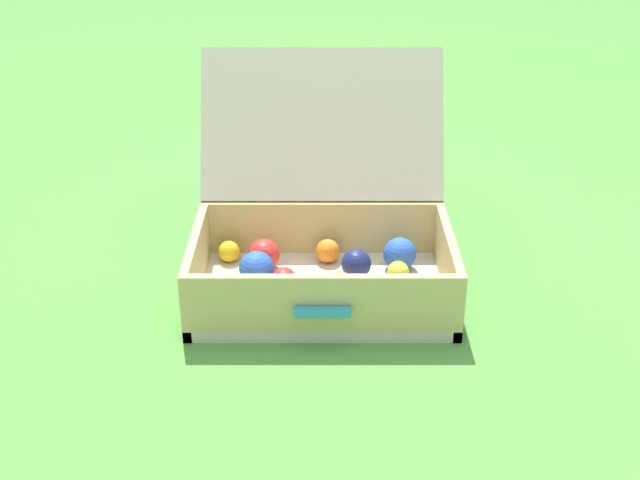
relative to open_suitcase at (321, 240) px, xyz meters
The scene contains 2 objects.
ground_plane 0.14m from the open_suitcase, 12.41° to the right, with size 16.00×16.00×0.00m, color #4C8C38.
open_suitcase is the anchor object (origin of this frame).
Camera 1 is at (-0.09, -1.58, 0.93)m, focal length 46.29 mm.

